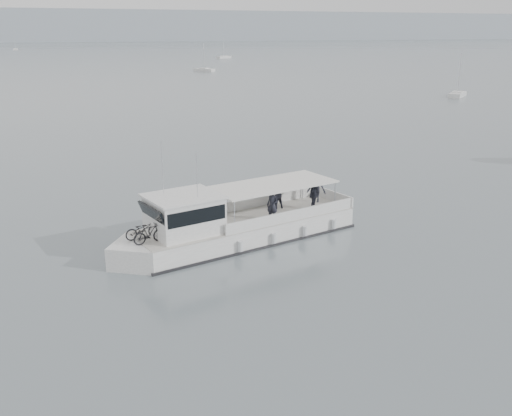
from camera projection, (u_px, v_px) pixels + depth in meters
name	position (u px, v px, depth m)	size (l,w,h in m)	color
ground	(312.00, 236.00, 29.09)	(1400.00, 1400.00, 0.00)	slate
headland	(41.00, 26.00, 523.79)	(1400.00, 90.00, 28.00)	#939EA8
tour_boat	(227.00, 227.00, 27.78)	(13.14, 5.67, 5.49)	white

